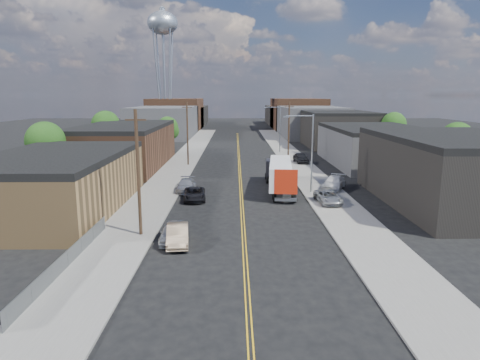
{
  "coord_description": "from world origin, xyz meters",
  "views": [
    {
      "loc": [
        -0.67,
        -22.67,
        11.0
      ],
      "look_at": [
        -0.18,
        20.26,
        2.5
      ],
      "focal_mm": 32.0,
      "sensor_mm": 36.0,
      "label": 1
    }
  ],
  "objects_px": {
    "car_left_b": "(178,235)",
    "car_left_d": "(186,186)",
    "car_right_lot_a": "(328,197)",
    "car_right_lot_b": "(334,183)",
    "semi_truck": "(279,173)",
    "car_left_a": "(172,232)",
    "car_left_c": "(195,194)",
    "car_right_lot_c": "(301,158)",
    "water_tower": "(163,28)"
  },
  "relations": [
    {
      "from": "car_left_a",
      "to": "car_left_c",
      "type": "distance_m",
      "value": 13.19
    },
    {
      "from": "car_left_a",
      "to": "car_left_d",
      "type": "relative_size",
      "value": 0.89
    },
    {
      "from": "car_right_lot_a",
      "to": "car_right_lot_b",
      "type": "distance_m",
      "value": 7.07
    },
    {
      "from": "car_right_lot_c",
      "to": "car_left_c",
      "type": "bearing_deg",
      "value": -127.25
    },
    {
      "from": "semi_truck",
      "to": "car_left_d",
      "type": "distance_m",
      "value": 11.01
    },
    {
      "from": "car_left_c",
      "to": "car_right_lot_c",
      "type": "bearing_deg",
      "value": 53.69
    },
    {
      "from": "car_left_d",
      "to": "car_left_c",
      "type": "bearing_deg",
      "value": -72.6
    },
    {
      "from": "car_left_c",
      "to": "car_left_d",
      "type": "bearing_deg",
      "value": 103.5
    },
    {
      "from": "semi_truck",
      "to": "car_left_d",
      "type": "relative_size",
      "value": 2.84
    },
    {
      "from": "car_left_a",
      "to": "car_right_lot_b",
      "type": "height_order",
      "value": "car_right_lot_b"
    },
    {
      "from": "car_right_lot_b",
      "to": "car_left_b",
      "type": "bearing_deg",
      "value": -105.54
    },
    {
      "from": "car_right_lot_b",
      "to": "car_right_lot_c",
      "type": "distance_m",
      "value": 20.1
    },
    {
      "from": "car_left_d",
      "to": "semi_truck",
      "type": "bearing_deg",
      "value": 3.0
    },
    {
      "from": "car_left_a",
      "to": "car_right_lot_a",
      "type": "height_order",
      "value": "car_left_a"
    },
    {
      "from": "car_left_c",
      "to": "car_right_lot_c",
      "type": "distance_m",
      "value": 29.13
    },
    {
      "from": "car_left_b",
      "to": "car_left_d",
      "type": "bearing_deg",
      "value": 88.04
    },
    {
      "from": "car_left_a",
      "to": "car_right_lot_a",
      "type": "relative_size",
      "value": 0.95
    },
    {
      "from": "car_left_d",
      "to": "car_right_lot_a",
      "type": "height_order",
      "value": "car_left_d"
    },
    {
      "from": "water_tower",
      "to": "semi_truck",
      "type": "relative_size",
      "value": 2.62
    },
    {
      "from": "car_left_d",
      "to": "water_tower",
      "type": "bearing_deg",
      "value": 99.43
    },
    {
      "from": "car_left_d",
      "to": "car_right_lot_b",
      "type": "bearing_deg",
      "value": 0.94
    },
    {
      "from": "car_left_b",
      "to": "car_left_c",
      "type": "relative_size",
      "value": 0.93
    },
    {
      "from": "water_tower",
      "to": "car_left_b",
      "type": "xyz_separation_m",
      "value": [
        17.0,
        -102.0,
        -29.9
      ]
    },
    {
      "from": "car_left_a",
      "to": "car_left_c",
      "type": "bearing_deg",
      "value": 86.45
    },
    {
      "from": "water_tower",
      "to": "car_right_lot_c",
      "type": "height_order",
      "value": "water_tower"
    },
    {
      "from": "water_tower",
      "to": "car_left_b",
      "type": "relative_size",
      "value": 8.16
    },
    {
      "from": "water_tower",
      "to": "car_left_a",
      "type": "distance_m",
      "value": 106.96
    },
    {
      "from": "semi_truck",
      "to": "water_tower",
      "type": "bearing_deg",
      "value": 113.33
    },
    {
      "from": "water_tower",
      "to": "car_right_lot_b",
      "type": "relative_size",
      "value": 7.26
    },
    {
      "from": "car_left_c",
      "to": "car_left_d",
      "type": "relative_size",
      "value": 0.98
    },
    {
      "from": "water_tower",
      "to": "car_right_lot_c",
      "type": "xyz_separation_m",
      "value": [
        32.14,
        -63.3,
        -29.69
      ]
    },
    {
      "from": "car_right_lot_b",
      "to": "car_right_lot_c",
      "type": "bearing_deg",
      "value": 117.59
    },
    {
      "from": "car_left_a",
      "to": "car_right_lot_c",
      "type": "distance_m",
      "value": 41.14
    },
    {
      "from": "car_left_b",
      "to": "car_right_lot_b",
      "type": "distance_m",
      "value": 24.55
    },
    {
      "from": "car_right_lot_a",
      "to": "car_right_lot_b",
      "type": "relative_size",
      "value": 0.91
    },
    {
      "from": "water_tower",
      "to": "car_left_d",
      "type": "height_order",
      "value": "water_tower"
    },
    {
      "from": "car_left_a",
      "to": "car_right_lot_c",
      "type": "height_order",
      "value": "car_right_lot_c"
    },
    {
      "from": "car_left_c",
      "to": "car_right_lot_a",
      "type": "bearing_deg",
      "value": -12.97
    },
    {
      "from": "car_right_lot_b",
      "to": "car_right_lot_c",
      "type": "height_order",
      "value": "car_right_lot_c"
    },
    {
      "from": "water_tower",
      "to": "car_left_d",
      "type": "xyz_separation_m",
      "value": [
        15.6,
        -84.0,
        -29.93
      ]
    },
    {
      "from": "water_tower",
      "to": "car_left_a",
      "type": "xyz_separation_m",
      "value": [
        16.51,
        -101.36,
        -29.9
      ]
    },
    {
      "from": "semi_truck",
      "to": "car_left_a",
      "type": "distance_m",
      "value": 20.75
    },
    {
      "from": "water_tower",
      "to": "car_left_c",
      "type": "height_order",
      "value": "water_tower"
    },
    {
      "from": "water_tower",
      "to": "car_left_d",
      "type": "bearing_deg",
      "value": -79.48
    },
    {
      "from": "water_tower",
      "to": "car_left_d",
      "type": "distance_m",
      "value": 90.53
    },
    {
      "from": "semi_truck",
      "to": "car_left_c",
      "type": "height_order",
      "value": "semi_truck"
    },
    {
      "from": "car_left_a",
      "to": "car_right_lot_a",
      "type": "distance_m",
      "value": 18.24
    },
    {
      "from": "car_right_lot_b",
      "to": "semi_truck",
      "type": "bearing_deg",
      "value": -156.3
    },
    {
      "from": "semi_truck",
      "to": "car_left_c",
      "type": "xyz_separation_m",
      "value": [
        -9.5,
        -4.97,
        -1.39
      ]
    },
    {
      "from": "car_left_a",
      "to": "car_left_c",
      "type": "relative_size",
      "value": 0.91
    }
  ]
}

